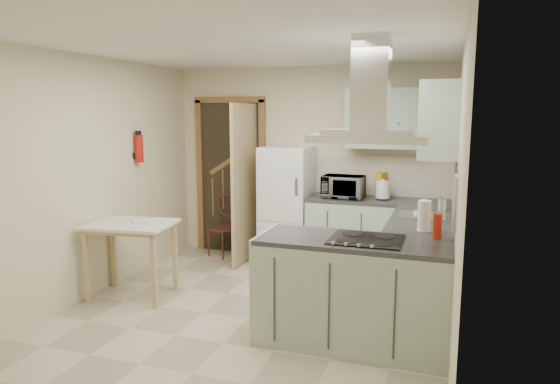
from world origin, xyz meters
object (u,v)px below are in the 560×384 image
at_px(peninsula, 353,292).
at_px(microwave, 343,187).
at_px(fridge, 287,206).
at_px(extractor_hood, 369,138).
at_px(bentwood_chair, 223,228).
at_px(drop_leaf_table, 132,260).

relative_size(peninsula, microwave, 3.19).
bearing_deg(fridge, extractor_hood, -56.21).
distance_m(peninsula, bentwood_chair, 2.93).
relative_size(extractor_hood, microwave, 1.85).
bearing_deg(drop_leaf_table, fridge, 47.40).
bearing_deg(peninsula, drop_leaf_table, 172.41).
xyz_separation_m(peninsula, bentwood_chair, (-2.14, 2.00, -0.07)).
bearing_deg(peninsula, extractor_hood, 0.00).
relative_size(bentwood_chair, microwave, 1.57).
height_order(fridge, microwave, fridge).
height_order(extractor_hood, bentwood_chair, extractor_hood).
bearing_deg(drop_leaf_table, extractor_hood, -15.08).
xyz_separation_m(extractor_hood, drop_leaf_table, (-2.48, 0.32, -1.32)).
relative_size(drop_leaf_table, bentwood_chair, 1.11).
bearing_deg(extractor_hood, peninsula, 180.00).
bearing_deg(fridge, peninsula, -58.26).
distance_m(drop_leaf_table, microwave, 2.57).
height_order(peninsula, microwave, microwave).
height_order(peninsula, drop_leaf_table, peninsula).
bearing_deg(microwave, extractor_hood, -70.84).
bearing_deg(microwave, fridge, 179.10).
relative_size(fridge, drop_leaf_table, 1.77).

